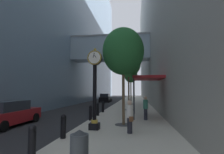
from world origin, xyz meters
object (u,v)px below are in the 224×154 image
bollard_sixth (103,107)px  car_black_near (105,98)px  bollard_fourth (91,112)px  car_red_mid (9,114)px  bollard_second (63,126)px  trash_bin (79,148)px  bollard_fifth (98,109)px  street_tree_mid_far (131,75)px  street_tree_mid_near (129,63)px  pedestrian_walking (130,116)px  street_clock (95,84)px  bollard_nearest (32,141)px  pedestrian_by_clock (146,107)px  street_tree_near (123,52)px

bollard_sixth → car_black_near: bearing=99.4°
bollard_fourth → car_red_mid: 5.32m
bollard_second → trash_bin: bearing=-58.8°
bollard_fifth → street_tree_mid_far: 14.27m
street_tree_mid_far → street_tree_mid_near: bearing=-90.0°
bollard_sixth → street_tree_mid_near: street_tree_mid_near is taller
bollard_fifth → pedestrian_walking: (2.98, -5.90, 0.31)m
street_clock → street_tree_mid_near: bearing=81.4°
street_clock → trash_bin: size_ratio=4.39×
bollard_fourth → bollard_sixth: (0.00, 4.81, 0.00)m
street_clock → bollard_second: (-0.99, -1.94, -1.97)m
bollard_nearest → street_tree_mid_far: size_ratio=0.18×
pedestrian_by_clock → trash_bin: bearing=-105.5°
bollard_second → bollard_sixth: bearing=90.0°
car_black_near → car_red_mid: size_ratio=0.87×
trash_bin → pedestrian_by_clock: bearing=74.5°
bollard_second → street_tree_mid_far: bearing=83.1°
car_black_near → street_tree_mid_far: bearing=-48.8°
street_clock → pedestrian_walking: size_ratio=2.77×
bollard_fifth → bollard_sixth: same height
bollard_nearest → bollard_second: (0.00, 2.40, 0.00)m
street_tree_mid_far → pedestrian_walking: size_ratio=3.58×
bollard_sixth → bollard_nearest: bearing=-90.0°
street_tree_near → pedestrian_by_clock: (1.50, 2.03, -3.79)m
street_tree_mid_near → pedestrian_walking: size_ratio=4.17×
bollard_nearest → street_tree_mid_near: size_ratio=0.16×
trash_bin → car_black_near: bearing=98.7°
bollard_nearest → bollard_fourth: same height
street_clock → pedestrian_by_clock: bearing=49.7°
car_black_near → car_red_mid: bearing=-94.9°
street_clock → car_red_mid: bearing=172.6°
car_red_mid → pedestrian_by_clock: bearing=17.5°
street_tree_near → car_black_near: street_tree_near is taller
street_clock → bollard_second: bearing=-116.9°
bollard_nearest → street_tree_mid_near: (2.51, 14.46, 4.75)m
bollard_nearest → bollard_fifth: (0.00, 9.62, 0.00)m
bollard_fifth → pedestrian_walking: size_ratio=0.65×
bollard_fourth → pedestrian_walking: pedestrian_walking is taller
pedestrian_walking → bollard_nearest: bearing=-128.7°
bollard_nearest → street_tree_mid_far: bearing=83.8°
bollard_fourth → bollard_fifth: size_ratio=1.00×
street_clock → street_tree_mid_far: (1.52, 18.70, 2.14)m
pedestrian_walking → bollard_fourth: bearing=130.5°
car_red_mid → car_black_near: bearing=85.1°
bollard_second → pedestrian_by_clock: 6.82m
bollard_sixth → car_red_mid: (-4.88, -6.91, 0.09)m
bollard_fifth → trash_bin: bollard_fifth is taller
bollard_fourth → car_red_mid: bearing=-156.7°
street_tree_near → bollard_fifth: bearing=123.9°
street_tree_mid_near → pedestrian_walking: bearing=-87.5°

